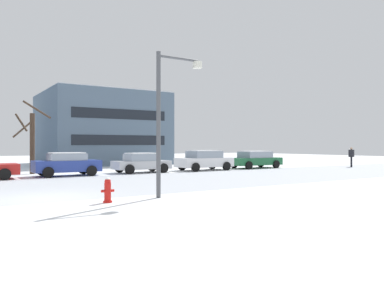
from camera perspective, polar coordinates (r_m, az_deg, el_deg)
ground_plane at (r=14.68m, az=-20.98°, el=-7.64°), size 120.00×120.00×0.00m
road_surface at (r=18.45m, az=-23.37°, el=-6.09°), size 80.00×9.71×0.00m
fire_hydrant at (r=13.14m, az=-12.40°, el=-6.68°), size 0.44×0.30×0.84m
street_lamp at (r=14.22m, az=-3.66°, el=5.43°), size 1.95×0.36×5.31m
parked_car_blue at (r=25.04m, az=-18.07°, el=-2.82°), size 3.96×2.00×1.45m
parked_car_silver at (r=26.83m, az=-7.50°, el=-2.74°), size 3.88×2.03×1.37m
parked_car_white at (r=29.14m, az=1.83°, el=-2.41°), size 4.29×2.15×1.51m
parked_car_green at (r=32.28m, az=9.33°, el=-2.26°), size 4.53×2.12×1.42m
pedestrian_crossing at (r=36.40m, az=22.57°, el=-1.58°), size 0.42×0.44×1.72m
tree_far_right at (r=27.51m, az=-22.72°, el=0.67°), size 2.24×2.27×4.74m
building_far_right at (r=40.58m, az=-13.39°, el=2.21°), size 11.17×11.01×7.17m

